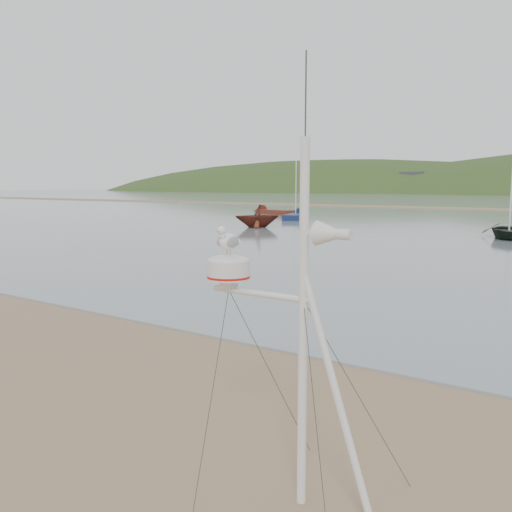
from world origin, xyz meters
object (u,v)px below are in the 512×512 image
Objects in this scene: mast_rig at (295,401)px; sailboat_blue_near at (299,216)px; dinghy_red_far at (267,212)px; boat_dark at (511,201)px; boat_red at (257,206)px.

mast_rig is 46.28m from sailboat_blue_near.
mast_rig is at bearing -59.89° from sailboat_blue_near.
mast_rig is 54.30m from dinghy_red_far.
mast_rig is 0.71× the size of sailboat_blue_near.
mast_rig is 0.73× the size of dinghy_red_far.
dinghy_red_far is 0.98× the size of sailboat_blue_near.
mast_rig is 1.01× the size of boat_dark.
boat_red is 19.01m from dinghy_red_far.
dinghy_red_far is (-30.26, 45.07, -0.78)m from mast_rig.
sailboat_blue_near reaches higher than boat_red.
boat_dark is at bearing -28.37° from dinghy_red_far.
sailboat_blue_near is (7.05, -5.05, 0.01)m from dinghy_red_far.
sailboat_blue_near is (-2.83, 11.13, -1.36)m from boat_red.
boat_red is (-20.38, 28.90, 0.60)m from mast_rig.
boat_dark is 0.70× the size of sailboat_blue_near.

